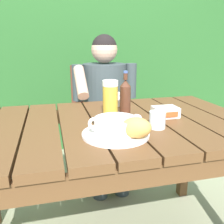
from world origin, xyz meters
TOP-DOWN VIEW (x-y plane):
  - dining_table at (0.00, 0.00)m, footprint 1.40×0.84m
  - hedge_backdrop at (-0.05, 1.78)m, footprint 3.96×0.97m
  - chair_near_diner at (0.13, 0.86)m, footprint 0.45×0.45m
  - person_eating at (0.13, 0.66)m, footprint 0.48×0.47m
  - serving_plate at (-0.02, -0.19)m, footprint 0.27×0.27m
  - soup_bowl at (-0.02, -0.19)m, footprint 0.23×0.18m
  - bread_roll at (0.04, -0.26)m, footprint 0.14×0.13m
  - beer_glass at (0.02, 0.06)m, footprint 0.08×0.08m
  - beer_bottle at (0.11, 0.10)m, footprint 0.06×0.06m
  - water_glass_small at (0.18, -0.15)m, footprint 0.07×0.07m
  - butter_tub at (0.29, -0.01)m, footprint 0.12×0.09m
  - table_knife at (0.13, -0.07)m, footprint 0.16×0.06m
  - diner_bowl at (0.13, 0.32)m, footprint 0.15×0.15m

SIDE VIEW (x-z plane):
  - chair_near_diner at x=0.13m, z-range 0.00..0.94m
  - dining_table at x=0.00m, z-range 0.29..1.05m
  - person_eating at x=0.13m, z-range 0.11..1.29m
  - table_knife at x=0.13m, z-range 0.76..0.77m
  - serving_plate at x=-0.02m, z-range 0.76..0.77m
  - butter_tub at x=0.29m, z-range 0.76..0.81m
  - diner_bowl at x=0.13m, z-range 0.76..0.82m
  - water_glass_small at x=0.18m, z-range 0.76..0.84m
  - soup_bowl at x=-0.02m, z-range 0.77..0.84m
  - bread_roll at x=0.04m, z-range 0.77..0.85m
  - beer_glass at x=0.02m, z-range 0.76..0.95m
  - beer_bottle at x=0.11m, z-range 0.74..0.97m
  - hedge_backdrop at x=-0.05m, z-range -0.07..2.21m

